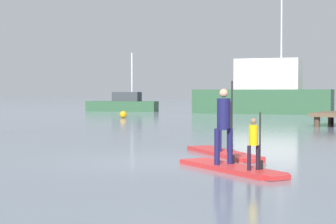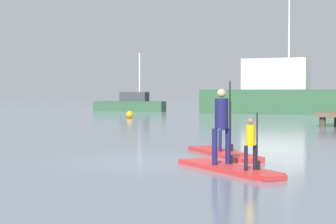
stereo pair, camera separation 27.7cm
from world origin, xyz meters
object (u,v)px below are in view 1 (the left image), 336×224
paddleboard_far (232,168)px  fishing_boat_green_midground (123,104)px  mooring_buoy_mid (123,115)px  paddleboard_near (224,153)px  paddler_child_solo (225,126)px  paddler_child_front (254,141)px  motor_boat_small_navy (265,93)px  paddler_adult (224,121)px

paddleboard_far → fishing_boat_green_midground: (-21.83, 28.75, 0.55)m
mooring_buoy_mid → paddleboard_near: bearing=-49.4°
paddler_child_solo → paddleboard_far: size_ratio=0.43×
paddler_child_front → motor_boat_small_navy: size_ratio=0.10×
paddler_child_solo → fishing_boat_green_midground: 33.24m
paddleboard_far → mooring_buoy_mid: bearing=129.0°
paddler_child_front → mooring_buoy_mid: 24.81m
paddler_child_solo → mooring_buoy_mid: (-13.87, 16.14, -0.54)m
paddleboard_far → motor_boat_small_navy: (-10.13, 29.91, 1.49)m
paddler_adult → fishing_boat_green_midground: fishing_boat_green_midground is taller
paddler_child_front → fishing_boat_green_midground: (-22.46, 29.13, -0.07)m
paddler_child_solo → paddler_adult: bearing=-66.6°
paddleboard_near → paddler_child_solo: 0.70m
paddleboard_far → paddler_adult: (-0.25, 0.16, 0.96)m
paddler_child_solo → paddleboard_far: 3.00m
paddleboard_far → mooring_buoy_mid: (-15.18, 18.75, 0.17)m
paddler_child_solo → fishing_boat_green_midground: size_ratio=0.21×
fishing_boat_green_midground → paddler_adult: bearing=-53.0°
fishing_boat_green_midground → paddler_child_solo: bearing=-51.9°
fishing_boat_green_midground → motor_boat_small_navy: 11.79m
paddler_child_front → motor_boat_small_navy: bearing=109.6°
paddler_adult → motor_boat_small_navy: size_ratio=0.16×
paddleboard_far → mooring_buoy_mid: 24.12m
paddleboard_far → paddler_adult: 1.01m
paddleboard_near → fishing_boat_green_midground: bearing=128.1°
paddler_adult → mooring_buoy_mid: (-14.93, 18.59, -0.80)m
paddler_child_solo → paddleboard_far: bearing=-63.4°
paddleboard_near → paddler_child_front: (1.95, -2.98, 0.62)m
paddler_child_front → mooring_buoy_mid: bearing=129.6°
fishing_boat_green_midground → motor_boat_small_navy: bearing=5.7°
paddleboard_far → fishing_boat_green_midground: bearing=127.2°
paddleboard_near → paddler_child_solo: paddler_child_solo is taller
paddleboard_near → paddler_adult: bearing=-66.3°
paddleboard_far → paddler_child_front: (0.63, -0.37, 0.62)m
motor_boat_small_navy → paddleboard_near: bearing=-72.1°
paddleboard_near → paddler_adult: (1.07, -2.44, 0.96)m
paddler_adult → fishing_boat_green_midground: bearing=127.0°
paddler_adult → fishing_boat_green_midground: 35.83m
mooring_buoy_mid → paddler_adult: bearing=-51.2°
paddler_child_solo → paddleboard_near: bearing=-158.4°
paddler_child_solo → fishing_boat_green_midground: bearing=128.1°
paddler_child_front → motor_boat_small_navy: 32.15m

